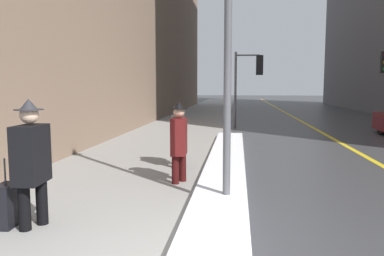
{
  "coord_description": "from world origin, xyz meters",
  "views": [
    {
      "loc": [
        0.53,
        -3.56,
        1.89
      ],
      "look_at": [
        -0.4,
        4.0,
        1.05
      ],
      "focal_mm": 35.0,
      "sensor_mm": 36.0,
      "label": 1
    }
  ],
  "objects_px": {
    "traffic_light_near": "(251,73)",
    "rolling_suitcase": "(7,206)",
    "pedestrian_nearside": "(31,158)",
    "pedestrian_in_fedora": "(179,139)",
    "pedestrian_with_shoulder_bag": "(178,133)"
  },
  "relations": [
    {
      "from": "rolling_suitcase",
      "to": "pedestrian_nearside",
      "type": "bearing_deg",
      "value": 92.51
    },
    {
      "from": "pedestrian_nearside",
      "to": "pedestrian_with_shoulder_bag",
      "type": "distance_m",
      "value": 4.23
    },
    {
      "from": "rolling_suitcase",
      "to": "pedestrian_in_fedora",
      "type": "bearing_deg",
      "value": 140.51
    },
    {
      "from": "pedestrian_with_shoulder_bag",
      "to": "traffic_light_near",
      "type": "bearing_deg",
      "value": 164.89
    },
    {
      "from": "pedestrian_nearside",
      "to": "rolling_suitcase",
      "type": "xyz_separation_m",
      "value": [
        -0.36,
        -0.03,
        -0.65
      ]
    },
    {
      "from": "pedestrian_nearside",
      "to": "pedestrian_with_shoulder_bag",
      "type": "relative_size",
      "value": 1.18
    },
    {
      "from": "pedestrian_with_shoulder_bag",
      "to": "rolling_suitcase",
      "type": "xyz_separation_m",
      "value": [
        -1.68,
        -4.05,
        -0.51
      ]
    },
    {
      "from": "pedestrian_in_fedora",
      "to": "rolling_suitcase",
      "type": "relative_size",
      "value": 1.69
    },
    {
      "from": "pedestrian_in_fedora",
      "to": "traffic_light_near",
      "type": "bearing_deg",
      "value": 167.81
    },
    {
      "from": "pedestrian_with_shoulder_bag",
      "to": "pedestrian_in_fedora",
      "type": "bearing_deg",
      "value": 6.6
    },
    {
      "from": "pedestrian_nearside",
      "to": "traffic_light_near",
      "type": "bearing_deg",
      "value": 162.96
    },
    {
      "from": "pedestrian_nearside",
      "to": "pedestrian_with_shoulder_bag",
      "type": "height_order",
      "value": "pedestrian_nearside"
    },
    {
      "from": "pedestrian_with_shoulder_bag",
      "to": "rolling_suitcase",
      "type": "distance_m",
      "value": 4.41
    },
    {
      "from": "traffic_light_near",
      "to": "rolling_suitcase",
      "type": "relative_size",
      "value": 3.66
    },
    {
      "from": "pedestrian_nearside",
      "to": "pedestrian_in_fedora",
      "type": "bearing_deg",
      "value": 145.62
    }
  ]
}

